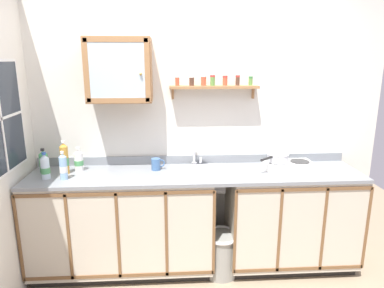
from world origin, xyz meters
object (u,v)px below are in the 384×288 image
object	(u,v)px
saucepan	(277,157)
bottle_water_blue_4	(63,167)
bottle_water_clear_2	(45,167)
trash_bin	(221,253)
hot_plate_stove	(289,166)
bottle_opaque_white_0	(79,161)
sink	(199,173)
mug	(156,164)
bottle_juice_amber_3	(64,159)
wall_cabinet	(119,70)
bottle_soda_green_1	(44,162)

from	to	relation	value
saucepan	bottle_water_blue_4	xyz separation A→B (m)	(-1.86, -0.15, -0.01)
bottle_water_clear_2	trash_bin	bearing A→B (deg)	-1.74
hot_plate_stove	bottle_opaque_white_0	bearing A→B (deg)	177.21
bottle_opaque_white_0	bottle_water_clear_2	world-z (taller)	bottle_water_clear_2
hot_plate_stove	bottle_water_blue_4	bearing A→B (deg)	-176.19
sink	hot_plate_stove	world-z (taller)	sink
mug	sink	bearing A→B (deg)	-8.25
hot_plate_stove	saucepan	world-z (taller)	saucepan
sink	bottle_juice_amber_3	size ratio (longest dim) A/B	1.72
trash_bin	sink	bearing A→B (deg)	139.44
bottle_water_blue_4	trash_bin	world-z (taller)	bottle_water_blue_4
hot_plate_stove	bottle_juice_amber_3	size ratio (longest dim) A/B	1.47
bottle_water_clear_2	trash_bin	world-z (taller)	bottle_water_clear_2
sink	bottle_opaque_white_0	distance (m)	1.08
wall_cabinet	hot_plate_stove	bearing A→B (deg)	-4.91
bottle_water_blue_4	wall_cabinet	size ratio (longest dim) A/B	0.44
sink	bottle_water_clear_2	size ratio (longest dim) A/B	2.22
bottle_water_clear_2	bottle_soda_green_1	bearing A→B (deg)	112.82
hot_plate_stove	bottle_opaque_white_0	size ratio (longest dim) A/B	2.00
saucepan	bottle_opaque_white_0	world-z (taller)	bottle_opaque_white_0
bottle_water_blue_4	trash_bin	bearing A→B (deg)	-0.89
bottle_soda_green_1	bottle_water_clear_2	xyz separation A→B (m)	(0.07, -0.17, 0.00)
bottle_soda_green_1	wall_cabinet	size ratio (longest dim) A/B	0.39
bottle_juice_amber_3	wall_cabinet	world-z (taller)	wall_cabinet
hot_plate_stove	bottle_water_clear_2	size ratio (longest dim) A/B	1.89
sink	hot_plate_stove	xyz separation A→B (m)	(0.82, -0.01, 0.06)
bottle_water_blue_4	trash_bin	xyz separation A→B (m)	(1.34, -0.02, -0.84)
sink	saucepan	bearing A→B (deg)	0.29
bottle_opaque_white_0	bottle_water_clear_2	xyz separation A→B (m)	(-0.23, -0.20, 0.00)
bottle_water_clear_2	bottle_water_blue_4	size ratio (longest dim) A/B	0.95
bottle_opaque_white_0	bottle_water_clear_2	distance (m)	0.30
saucepan	mug	bearing A→B (deg)	177.31
bottle_water_clear_2	hot_plate_stove	bearing A→B (deg)	2.87
hot_plate_stove	bottle_water_clear_2	xyz separation A→B (m)	(-2.12, -0.11, 0.06)
bottle_water_clear_2	bottle_water_blue_4	xyz separation A→B (m)	(0.16, -0.02, 0.01)
bottle_opaque_white_0	mug	world-z (taller)	bottle_opaque_white_0
bottle_water_blue_4	mug	xyz separation A→B (m)	(0.76, 0.20, -0.05)
hot_plate_stove	saucepan	distance (m)	0.13
bottle_opaque_white_0	bottle_soda_green_1	world-z (taller)	bottle_soda_green_1
hot_plate_stove	sink	bearing A→B (deg)	178.97
bottle_soda_green_1	wall_cabinet	world-z (taller)	wall_cabinet
bottle_water_clear_2	trash_bin	distance (m)	1.71
sink	bottle_juice_amber_3	distance (m)	1.18
hot_plate_stove	bottle_water_clear_2	distance (m)	2.13
bottle_opaque_white_0	sink	bearing A→B (deg)	-4.15
bottle_soda_green_1	bottle_water_blue_4	bearing A→B (deg)	-40.47
mug	bottle_juice_amber_3	bearing A→B (deg)	-176.34
bottle_water_blue_4	hot_plate_stove	bearing A→B (deg)	3.81
sink	wall_cabinet	xyz separation A→B (m)	(-0.68, 0.11, 0.91)
sink	mug	world-z (taller)	sink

